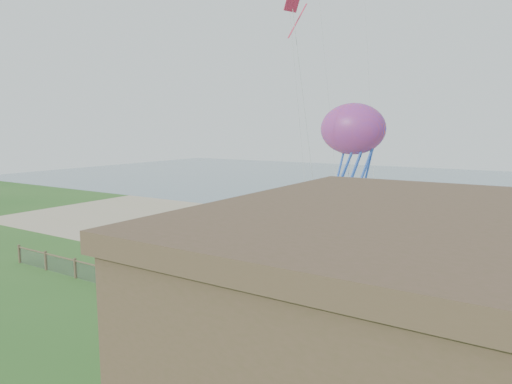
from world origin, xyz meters
TOP-DOWN VIEW (x-y plane):
  - ground at (0.00, 0.00)m, footprint 160.00×160.00m
  - sand_beach at (0.00, 22.00)m, footprint 72.00×20.00m
  - ocean at (0.00, 66.00)m, footprint 160.00×68.00m
  - chainlink_fence at (0.00, 6.00)m, footprint 36.20×0.20m
  - octopus_kite at (1.25, 17.15)m, footprint 4.32×3.42m
  - kite_red at (-0.43, 12.03)m, footprint 1.80×1.55m

SIDE VIEW (x-z plane):
  - ground at x=0.00m, z-range 0.00..0.00m
  - ocean at x=0.00m, z-range -0.01..0.01m
  - sand_beach at x=0.00m, z-range -0.01..0.01m
  - chainlink_fence at x=0.00m, z-range -0.07..1.18m
  - octopus_kite at x=1.25m, z-range 3.00..10.98m
  - kite_red at x=-0.43m, z-range 14.29..16.46m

